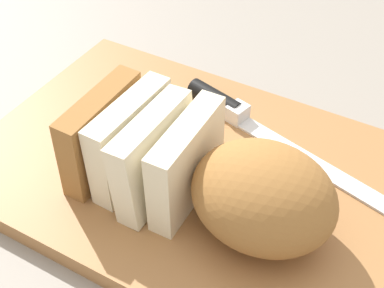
{
  "coord_description": "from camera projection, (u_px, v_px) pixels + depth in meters",
  "views": [
    {
      "loc": [
        -0.21,
        0.33,
        0.42
      ],
      "look_at": [
        0.0,
        0.0,
        0.05
      ],
      "focal_mm": 49.1,
      "sensor_mm": 36.0,
      "label": 1
    }
  ],
  "objects": [
    {
      "name": "cutting_board",
      "position": [
        192.0,
        172.0,
        0.56
      ],
      "size": [
        0.47,
        0.33,
        0.02
      ],
      "primitive_type": "cube",
      "rotation": [
        0.0,
        0.0,
        0.05
      ],
      "color": "#9E6B3D",
      "rests_on": "ground_plane"
    },
    {
      "name": "bread_knife",
      "position": [
        243.0,
        117.0,
        0.6
      ],
      "size": [
        0.3,
        0.08,
        0.02
      ],
      "rotation": [
        0.0,
        0.0,
        2.94
      ],
      "color": "silver",
      "rests_on": "cutting_board"
    },
    {
      "name": "crumb_stray_left",
      "position": [
        223.0,
        196.0,
        0.52
      ],
      "size": [
        0.01,
        0.01,
        0.01
      ],
      "primitive_type": "sphere",
      "color": "tan",
      "rests_on": "cutting_board"
    },
    {
      "name": "bread_loaf",
      "position": [
        209.0,
        175.0,
        0.48
      ],
      "size": [
        0.26,
        0.12,
        0.09
      ],
      "rotation": [
        0.0,
        0.0,
        0.04
      ],
      "color": "#996633",
      "rests_on": "cutting_board"
    },
    {
      "name": "crumb_near_loaf",
      "position": [
        212.0,
        186.0,
        0.53
      ],
      "size": [
        0.01,
        0.01,
        0.01
      ],
      "primitive_type": "sphere",
      "color": "tan",
      "rests_on": "cutting_board"
    },
    {
      "name": "crumb_near_knife",
      "position": [
        149.0,
        164.0,
        0.55
      ],
      "size": [
        0.01,
        0.01,
        0.01
      ],
      "primitive_type": "sphere",
      "color": "tan",
      "rests_on": "cutting_board"
    },
    {
      "name": "ground_plane",
      "position": [
        192.0,
        179.0,
        0.57
      ],
      "size": [
        3.0,
        3.0,
        0.0
      ],
      "primitive_type": "plane",
      "color": "gray"
    }
  ]
}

